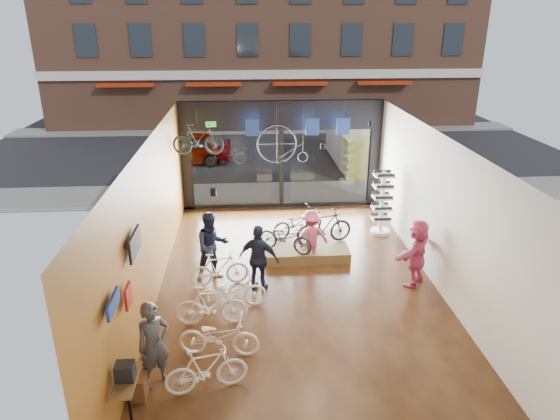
{
  "coord_description": "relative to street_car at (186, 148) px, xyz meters",
  "views": [
    {
      "loc": [
        -1.23,
        -10.97,
        6.42
      ],
      "look_at": [
        -0.37,
        1.4,
        1.62
      ],
      "focal_mm": 32.0,
      "sensor_mm": 36.0,
      "label": 1
    }
  ],
  "objects": [
    {
      "name": "penny_farthing",
      "position": [
        4.08,
        -7.04,
        1.77
      ],
      "size": [
        1.63,
        0.06,
        1.3
      ],
      "primitive_type": null,
      "color": "black",
      "rests_on": "ceiling"
    },
    {
      "name": "display_platform",
      "position": [
        4.43,
        -9.87,
        -0.58
      ],
      "size": [
        2.4,
        1.8,
        0.3
      ],
      "primitive_type": "cube",
      "color": "brown",
      "rests_on": "ground_plane"
    },
    {
      "name": "wall_right",
      "position": [
        7.55,
        -12.0,
        1.17
      ],
      "size": [
        0.04,
        12.0,
        3.8
      ],
      "primitive_type": "cube",
      "color": "beige",
      "rests_on": "ground"
    },
    {
      "name": "wall_merch",
      "position": [
        0.65,
        -15.5,
        0.57
      ],
      "size": [
        0.4,
        2.4,
        2.6
      ],
      "primitive_type": null,
      "color": "navy",
      "rests_on": "wall_left"
    },
    {
      "name": "opposite_building",
      "position": [
        4.03,
        9.5,
        6.27
      ],
      "size": [
        26.0,
        5.0,
        14.0
      ],
      "primitive_type": "cube",
      "color": "brown",
      "rests_on": "ground"
    },
    {
      "name": "floor_bike_2",
      "position": [
        2.16,
        -14.48,
        -0.3
      ],
      "size": [
        1.71,
        0.79,
        0.87
      ],
      "primitive_type": "imported",
      "rotation": [
        0.0,
        0.0,
        1.43
      ],
      "color": "white",
      "rests_on": "ground_plane"
    },
    {
      "name": "sidewalk_near",
      "position": [
        4.03,
        -4.8,
        -0.67
      ],
      "size": [
        30.0,
        2.4,
        0.12
      ],
      "primitive_type": "cube",
      "color": "slate",
      "rests_on": "ground"
    },
    {
      "name": "customer_2",
      "position": [
        3.05,
        -11.96,
        0.15
      ],
      "size": [
        1.11,
        0.78,
        1.75
      ],
      "primitive_type": "imported",
      "rotation": [
        0.0,
        0.0,
        2.76
      ],
      "color": "#161C33",
      "rests_on": "ground_plane"
    },
    {
      "name": "wall_back",
      "position": [
        4.03,
        -18.02,
        1.17
      ],
      "size": [
        7.0,
        0.04,
        3.8
      ],
      "primitive_type": "cube",
      "color": "beige",
      "rests_on": "ground"
    },
    {
      "name": "jersey_right",
      "position": [
        6.02,
        -6.8,
        2.32
      ],
      "size": [
        0.45,
        0.03,
        0.55
      ],
      "primitive_type": "cube",
      "color": "#1E3F99",
      "rests_on": "ceiling"
    },
    {
      "name": "hung_bike",
      "position": [
        1.33,
        -7.8,
        2.19
      ],
      "size": [
        1.61,
        0.54,
        0.95
      ],
      "primitive_type": "imported",
      "rotation": [
        0.0,
        0.0,
        1.51
      ],
      "color": "black",
      "rests_on": "ceiling"
    },
    {
      "name": "jersey_left",
      "position": [
        3.02,
        -6.8,
        2.32
      ],
      "size": [
        0.45,
        0.03,
        0.55
      ],
      "primitive_type": "cube",
      "color": "#1E3F99",
      "rests_on": "ceiling"
    },
    {
      "name": "street_road",
      "position": [
        4.03,
        3.0,
        -0.74
      ],
      "size": [
        30.0,
        18.0,
        0.02
      ],
      "primitive_type": "cube",
      "color": "black",
      "rests_on": "ground"
    },
    {
      "name": "customer_1",
      "position": [
        1.86,
        -11.25,
        0.19
      ],
      "size": [
        1.08,
        0.96,
        1.83
      ],
      "primitive_type": "imported",
      "rotation": [
        0.0,
        0.0,
        0.35
      ],
      "color": "#161C33",
      "rests_on": "ground_plane"
    },
    {
      "name": "floor_bike_1",
      "position": [
        1.98,
        -15.52,
        -0.27
      ],
      "size": [
        1.59,
        0.76,
        0.92
      ],
      "primitive_type": "imported",
      "rotation": [
        0.0,
        0.0,
        1.79
      ],
      "color": "white",
      "rests_on": "ground_plane"
    },
    {
      "name": "display_bike_mid",
      "position": [
        4.98,
        -9.96,
        0.08
      ],
      "size": [
        1.77,
        0.93,
        1.02
      ],
      "primitive_type": "imported",
      "rotation": [
        0.0,
        0.0,
        1.85
      ],
      "color": "black",
      "rests_on": "display_platform"
    },
    {
      "name": "box_truck",
      "position": [
        7.94,
        -1.0,
        0.48
      ],
      "size": [
        2.05,
        6.14,
        2.42
      ],
      "primitive_type": null,
      "color": "silver",
      "rests_on": "street_road"
    },
    {
      "name": "street_car",
      "position": [
        0.0,
        0.0,
        0.0
      ],
      "size": [
        4.29,
        1.73,
        1.46
      ],
      "primitive_type": "imported",
      "rotation": [
        0.0,
        0.0,
        -1.57
      ],
      "color": "gray",
      "rests_on": "street_road"
    },
    {
      "name": "floor_bike_4",
      "position": [
        2.38,
        -12.72,
        -0.3
      ],
      "size": [
        1.7,
        0.75,
        0.86
      ],
      "primitive_type": "imported",
      "rotation": [
        0.0,
        0.0,
        1.68
      ],
      "color": "white",
      "rests_on": "ground_plane"
    },
    {
      "name": "floor_bike_5",
      "position": [
        2.04,
        -11.63,
        -0.28
      ],
      "size": [
        1.55,
        0.65,
        0.9
      ],
      "primitive_type": "imported",
      "rotation": [
        0.0,
        0.0,
        1.73
      ],
      "color": "white",
      "rests_on": "ground_plane"
    },
    {
      "name": "ground_plane",
      "position": [
        4.03,
        -12.0,
        -0.75
      ],
      "size": [
        7.0,
        12.0,
        0.04
      ],
      "primitive_type": "cube",
      "color": "black",
      "rests_on": "ground"
    },
    {
      "name": "exit_sign",
      "position": [
        1.63,
        -6.12,
        2.32
      ],
      "size": [
        0.35,
        0.06,
        0.18
      ],
      "primitive_type": "cube",
      "color": "#198C26",
      "rests_on": "storefront"
    },
    {
      "name": "sunglasses_rack",
      "position": [
        6.98,
        -8.67,
        0.29
      ],
      "size": [
        0.67,
        0.58,
        2.05
      ],
      "primitive_type": null,
      "rotation": [
        0.0,
        0.0,
        0.14
      ],
      "color": "white",
      "rests_on": "ground_plane"
    },
    {
      "name": "customer_0",
      "position": [
        1.03,
        -15.25,
        0.12
      ],
      "size": [
        0.75,
        0.68,
        1.71
      ],
      "primitive_type": "imported",
      "rotation": [
        0.0,
        0.0,
        0.58
      ],
      "color": "#3F3F44",
      "rests_on": "ground_plane"
    },
    {
      "name": "ceiling",
      "position": [
        4.03,
        -12.0,
        3.09
      ],
      "size": [
        7.0,
        12.0,
        0.04
      ],
      "primitive_type": "cube",
      "color": "black",
      "rests_on": "ground"
    },
    {
      "name": "storefront",
      "position": [
        4.03,
        -6.0,
        1.17
      ],
      "size": [
        7.0,
        0.26,
        3.8
      ],
      "primitive_type": null,
      "color": "black",
      "rests_on": "ground"
    },
    {
      "name": "wall_left",
      "position": [
        0.51,
        -12.0,
        1.17
      ],
      "size": [
        0.04,
        12.0,
        3.8
      ],
      "primitive_type": "cube",
      "color": "olive",
      "rests_on": "ground"
    },
    {
      "name": "floor_bike_3",
      "position": [
        1.95,
        -13.4,
        -0.25
      ],
      "size": [
        1.62,
        0.47,
        0.97
      ],
      "primitive_type": "imported",
      "rotation": [
        0.0,
        0.0,
        1.58
      ],
      "color": "white",
      "rests_on": "ground_plane"
    },
    {
      "name": "jersey_mid",
      "position": [
        5.0,
        -6.8,
        2.32
      ],
      "size": [
        0.45,
        0.03,
        0.55
      ],
      "primitive_type": "cube",
      "color": "#1E3F99",
      "rests_on": "ceiling"
    },
    {
      "name": "customer_3",
      "position": [
        4.53,
        -10.49,
        0.03
      ],
      "size": [
        1.06,
        0.71,
        1.53
      ],
      "primitive_type": "imported",
      "rotation": [
        0.0,
        0.0,
        3.29
      ],
      "color": "#CC4C72",
      "rests_on": "ground_plane"
    },
    {
      "name": "display_bike_left",
      "position": [
        3.82,
        -10.4,
        -0.01
      ],
      "size": [
        1.67,
        1.27,
        0.84
      ],
      "primitive_type": "imported",
      "rotation": [
        0.0,
        0.0,
        1.06
      ],
      "color": "black",
      "rests_on": "display_platform"
    },
    {
      "name": "customer_5",
      "position": [
        7.03,
        -11.89,
        0.15
      ],
      "size": [
        1.47,
        1.57,
        1.76
      ],
      "primitive_type": "imported",
      "rotation": [
        0.0,
        0.0,
        3.99
      ],
      "color": "#CC4C72",
      "rests_on": "ground_plane"
    },
    {
      "name": "display_bike_right",
      "position": [
        4.27,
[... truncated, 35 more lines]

